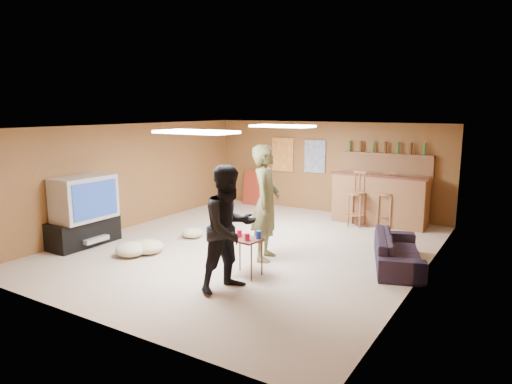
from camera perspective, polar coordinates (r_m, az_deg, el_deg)
The scene contains 32 objects.
ground at distance 8.45m, azimuth -0.71°, elevation -6.89°, with size 7.00×7.00×0.00m, color tan.
ceiling at distance 8.08m, azimuth -0.75°, elevation 8.18°, with size 6.00×7.00×0.02m, color silver.
wall_back at distance 11.28m, azimuth 8.82°, elevation 3.07°, with size 6.00×0.02×2.20m, color brown.
wall_front at distance 5.62m, azimuth -20.21°, elevation -4.79°, with size 6.00×0.02×2.20m, color brown.
wall_left at distance 10.10m, azimuth -15.29°, elevation 1.99°, with size 0.02×7.00×2.20m, color brown.
wall_right at distance 7.09m, azimuth 20.24°, elevation -1.74°, with size 0.02×7.00×2.20m, color brown.
tv_stand at distance 9.10m, azimuth -20.70°, elevation -4.68°, with size 0.55×1.30×0.50m, color black.
dvd_box at distance 8.96m, azimuth -19.79°, elevation -5.52°, with size 0.35×0.50×0.08m, color #B2B2B7.
tv_body at distance 8.91m, azimuth -20.69°, elevation -0.70°, with size 0.60×1.10×0.80m, color #B2B2B7.
tv_screen at distance 8.67m, azimuth -19.43°, elevation -0.92°, with size 0.02×0.95×0.65m, color navy.
bar_counter at distance 10.36m, azimuth 15.21°, elevation -0.90°, with size 2.00×0.60×1.10m, color brown.
bar_lip at distance 10.03m, azimuth 14.95°, elevation 1.95°, with size 2.10×0.12×0.05m, color #451F16.
bar_shelf at distance 10.65m, azimuth 16.14°, elevation 4.53°, with size 2.00×0.18×0.05m, color brown.
bar_backing at distance 10.70m, azimuth 16.09°, elevation 2.94°, with size 2.00×0.14×0.60m, color brown.
poster_left at distance 11.73m, azimuth 3.35°, elevation 4.68°, with size 0.60×0.03×0.85m, color #BF3F26.
poster_right at distance 11.33m, azimuth 7.37°, elevation 4.42°, with size 0.55×0.03×0.80m, color #334C99.
folding_chair_stack at distance 12.11m, azimuth -0.39°, elevation 0.58°, with size 0.50×0.14×0.90m, color maroon.
ceiling_panel_front at distance 6.86m, azimuth -7.51°, elevation 7.46°, with size 1.20×0.60×0.04m, color white.
ceiling_panel_back at distance 9.12m, azimuth 3.32°, elevation 8.23°, with size 1.20×0.60×0.04m, color white.
person_olive at distance 7.58m, azimuth 1.25°, elevation -1.36°, with size 0.71×0.46×1.94m, color brown.
person_black at distance 6.31m, azimuth -3.34°, elevation -4.57°, with size 0.86×0.67×1.77m, color black.
sofa at distance 7.74m, azimuth 17.35°, elevation -7.01°, with size 1.76×0.69×0.52m, color black.
tray_table at distance 6.97m, azimuth -1.33°, elevation -8.15°, with size 0.45×0.36×0.59m, color #451F16.
cup_red_near at distance 6.96m, azimuth -2.10°, elevation -5.20°, with size 0.08×0.08×0.11m, color red.
cup_red_far at distance 6.77m, azimuth -1.11°, elevation -5.64°, with size 0.08×0.08×0.11m, color red.
cup_blue at distance 6.86m, azimuth 0.31°, elevation -5.36°, with size 0.09×0.09×0.12m, color navy.
bar_stool_left at distance 10.03m, azimuth 12.46°, elevation -0.90°, with size 0.37×0.37×1.18m, color brown, non-canonical shape.
bar_stool_right at distance 10.10m, azimuth 16.03°, elevation -0.52°, with size 0.42×0.42×1.34m, color brown, non-canonical shape.
cushion_near_tv at distance 8.29m, azimuth -13.31°, elevation -6.67°, with size 0.53×0.53×0.24m, color tan.
cushion_mid at distance 9.12m, azimuth -7.96°, elevation -5.09°, with size 0.42×0.42×0.19m, color tan.
cushion_far at distance 8.21m, azimuth -15.36°, elevation -6.92°, with size 0.53×0.53×0.24m, color tan.
bottle_row at distance 10.63m, azimuth 15.85°, elevation 5.38°, with size 1.76×0.08×0.26m, color #3F7233, non-canonical shape.
Camera 1 is at (4.31, -6.82, 2.51)m, focal length 32.00 mm.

